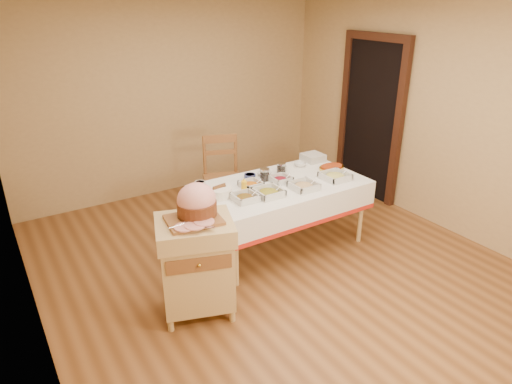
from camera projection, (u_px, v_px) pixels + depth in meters
room_shell at (275, 148)px, 4.35m from camera, size 5.00×5.00×5.00m
doorway at (371, 117)px, 6.20m from camera, size 0.09×1.10×2.20m
dining_table at (281, 197)px, 5.00m from camera, size 1.82×1.02×0.76m
butcher_cart at (196, 262)px, 3.95m from camera, size 0.78×0.71×0.91m
dining_chair at (223, 177)px, 5.73m from camera, size 0.59×0.57×1.04m
ham_on_board at (196, 204)px, 3.79m from camera, size 0.47×0.45×0.31m
serving_dish_a at (245, 197)px, 4.52m from camera, size 0.24×0.23×0.10m
serving_dish_b at (269, 192)px, 4.63m from camera, size 0.26×0.26×0.11m
serving_dish_c at (304, 186)px, 4.79m from camera, size 0.26×0.26×0.11m
serving_dish_d at (335, 176)px, 5.04m from camera, size 0.28×0.28×0.11m
serving_dish_e at (251, 185)px, 4.83m from camera, size 0.22×0.21×0.10m
serving_dish_f at (281, 179)px, 4.97m from camera, size 0.22×0.21×0.10m
small_bowl_left at (200, 184)px, 4.85m from camera, size 0.11×0.11×0.05m
small_bowl_mid at (250, 176)px, 5.05m from camera, size 0.13×0.13×0.05m
small_bowl_right at (282, 168)px, 5.29m from camera, size 0.11×0.11×0.06m
bowl_white_imported at (264, 174)px, 5.15m from camera, size 0.19×0.19×0.04m
bowl_small_imported at (300, 164)px, 5.43m from camera, size 0.16×0.16×0.04m
preserve_jar_left at (265, 175)px, 5.00m from camera, size 0.11×0.11×0.14m
preserve_jar_right at (281, 169)px, 5.17m from camera, size 0.10×0.10×0.13m
mustard_bottle at (244, 187)px, 4.64m from camera, size 0.06×0.06×0.18m
bread_basket at (219, 192)px, 4.61m from camera, size 0.26×0.26×0.11m
plate_stack at (313, 157)px, 5.59m from camera, size 0.24×0.24×0.09m
brass_platter at (332, 167)px, 5.34m from camera, size 0.32×0.23×0.04m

